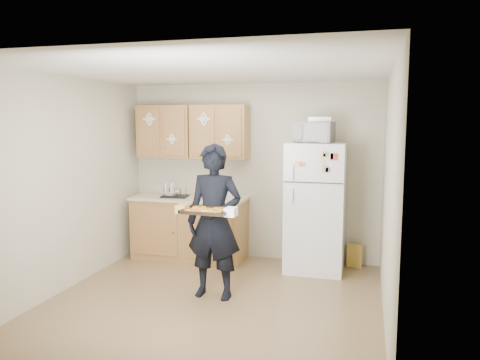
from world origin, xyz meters
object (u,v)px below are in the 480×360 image
(refrigerator, at_px, (315,207))
(dish_rack, at_px, (175,192))
(person, at_px, (214,222))
(baking_tray, at_px, (206,211))
(microwave, at_px, (314,132))

(refrigerator, height_order, dish_rack, refrigerator)
(person, distance_m, dish_rack, 1.63)
(dish_rack, bearing_deg, refrigerator, 0.15)
(baking_tray, xyz_separation_m, microwave, (0.94, 1.52, 0.79))
(baking_tray, height_order, dish_rack, baking_tray)
(person, relative_size, microwave, 3.58)
(refrigerator, relative_size, microwave, 3.51)
(person, height_order, microwave, microwave)
(refrigerator, bearing_deg, person, -127.67)
(person, relative_size, dish_rack, 4.79)
(person, height_order, baking_tray, person)
(refrigerator, xyz_separation_m, dish_rack, (-2.00, -0.01, 0.12))
(refrigerator, height_order, person, person)
(person, height_order, dish_rack, person)
(microwave, bearing_deg, person, -119.95)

